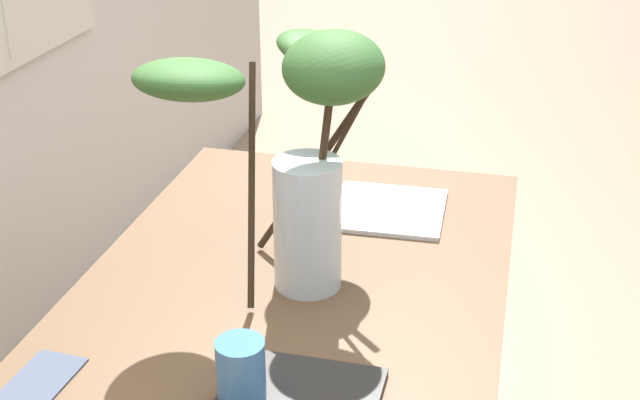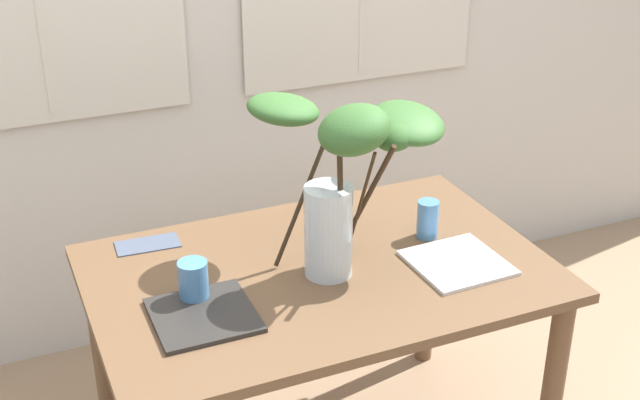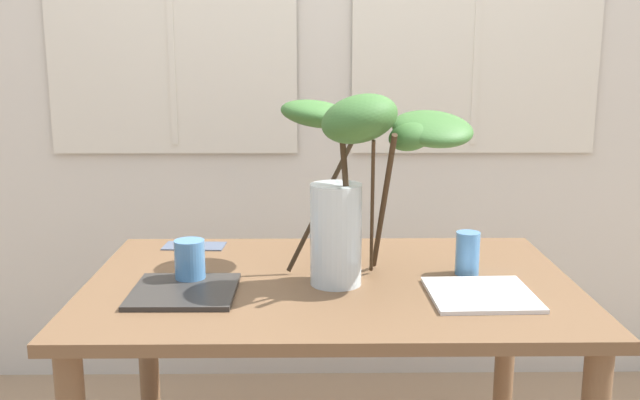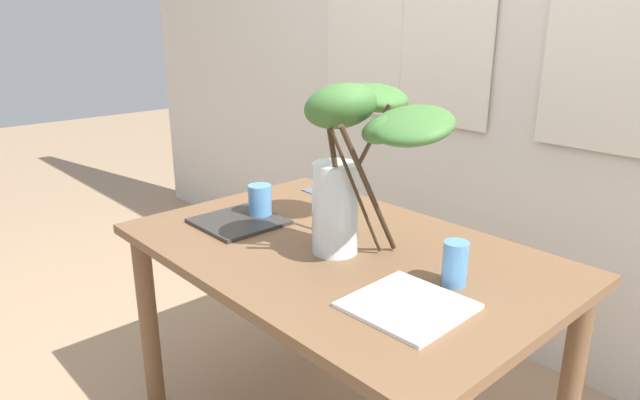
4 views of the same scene
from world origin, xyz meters
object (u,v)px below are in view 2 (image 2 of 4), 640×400
Objects in this scene: vase_with_branches at (343,164)px; plate_square_right at (457,263)px; drinking_glass_blue_left at (193,281)px; drinking_glass_blue_right at (428,219)px; dining_table at (319,300)px; plate_square_left at (203,315)px.

plate_square_right is at bearing -23.86° from vase_with_branches.
vase_with_branches is at bearing 156.14° from plate_square_right.
drinking_glass_blue_right is at bearing 4.89° from drinking_glass_blue_left.
dining_table is 11.19× the size of drinking_glass_blue_left.
dining_table is at bearing 179.01° from vase_with_branches.
dining_table is at bearing 2.84° from drinking_glass_blue_left.
vase_with_branches is at bearing -171.38° from drinking_glass_blue_right.
plate_square_right is (0.30, -0.13, -0.31)m from vase_with_branches.
dining_table is 0.40m from drinking_glass_blue_left.
plate_square_right is (-0.00, -0.18, -0.05)m from drinking_glass_blue_right.
plate_square_left is at bearing 177.80° from plate_square_right.
vase_with_branches reaches higher than dining_table.
drinking_glass_blue_right is at bearing 6.90° from dining_table.
vase_with_branches is 0.40m from drinking_glass_blue_right.
drinking_glass_blue_left is 0.10m from plate_square_left.
drinking_glass_blue_left reaches higher than dining_table.
vase_with_branches reaches higher than plate_square_right.
dining_table is 0.41m from plate_square_right.
drinking_glass_blue_right reaches higher than drinking_glass_blue_left.
dining_table is at bearing 159.96° from plate_square_right.
plate_square_left is at bearing -168.46° from drinking_glass_blue_right.
plate_square_left is (-0.00, -0.09, -0.05)m from drinking_glass_blue_left.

